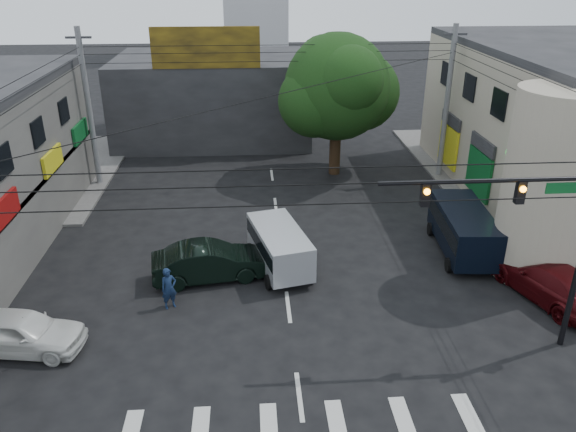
{
  "coord_description": "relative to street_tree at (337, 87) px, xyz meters",
  "views": [
    {
      "loc": [
        -1.3,
        -16.55,
        12.44
      ],
      "look_at": [
        0.13,
        4.0,
        3.02
      ],
      "focal_mm": 35.0,
      "sensor_mm": 36.0,
      "label": 1
    }
  ],
  "objects": [
    {
      "name": "ground",
      "position": [
        -4.0,
        -17.0,
        -5.47
      ],
      "size": [
        160.0,
        160.0,
        0.0
      ],
      "primitive_type": "plane",
      "color": "black",
      "rests_on": "ground"
    },
    {
      "name": "sidewalk_far_right",
      "position": [
        14.0,
        1.0,
        -5.4
      ],
      "size": [
        16.0,
        16.0,
        0.15
      ],
      "primitive_type": "cube",
      "color": "#514F4C",
      "rests_on": "ground"
    },
    {
      "name": "corner_column",
      "position": [
        7.0,
        -13.0,
        -1.47
      ],
      "size": [
        4.0,
        4.0,
        8.0
      ],
      "primitive_type": "cylinder",
      "color": "#A19480",
      "rests_on": "ground"
    },
    {
      "name": "building_far",
      "position": [
        -8.0,
        9.0,
        -2.47
      ],
      "size": [
        14.0,
        10.0,
        6.0
      ],
      "primitive_type": "cube",
      "color": "#232326",
      "rests_on": "ground"
    },
    {
      "name": "billboard",
      "position": [
        -8.0,
        4.1,
        1.83
      ],
      "size": [
        7.0,
        0.3,
        2.6
      ],
      "primitive_type": "cube",
      "color": "olive",
      "rests_on": "building_far"
    },
    {
      "name": "street_tree",
      "position": [
        0.0,
        0.0,
        0.0
      ],
      "size": [
        6.4,
        6.4,
        8.7
      ],
      "color": "black",
      "rests_on": "ground"
    },
    {
      "name": "traffic_gantry",
      "position": [
        3.82,
        -18.0,
        -0.64
      ],
      "size": [
        7.1,
        0.35,
        7.2
      ],
      "color": "black",
      "rests_on": "ground"
    },
    {
      "name": "utility_pole_far_left",
      "position": [
        -14.5,
        -1.0,
        -0.87
      ],
      "size": [
        0.32,
        0.32,
        9.2
      ],
      "primitive_type": "cylinder",
      "color": "#59595B",
      "rests_on": "ground"
    },
    {
      "name": "utility_pole_far_right",
      "position": [
        6.5,
        -1.0,
        -0.87
      ],
      "size": [
        0.32,
        0.32,
        9.2
      ],
      "primitive_type": "cylinder",
      "color": "#59595B",
      "rests_on": "ground"
    },
    {
      "name": "dark_sedan",
      "position": [
        -7.15,
        -12.59,
        -4.67
      ],
      "size": [
        3.2,
        5.39,
        1.6
      ],
      "primitive_type": "imported",
      "rotation": [
        0.0,
        0.0,
        1.73
      ],
      "color": "black",
      "rests_on": "ground"
    },
    {
      "name": "white_compact",
      "position": [
        -13.43,
        -17.0,
        -4.72
      ],
      "size": [
        3.05,
        4.91,
        1.5
      ],
      "primitive_type": "imported",
      "rotation": [
        0.0,
        0.0,
        1.42
      ],
      "color": "silver",
      "rests_on": "ground"
    },
    {
      "name": "maroon_sedan",
      "position": [
        6.5,
        -15.09,
        -4.7
      ],
      "size": [
        5.27,
        6.61,
        1.55
      ],
      "primitive_type": "imported",
      "rotation": [
        0.0,
        0.0,
        3.45
      ],
      "color": "#41090C",
      "rests_on": "ground"
    },
    {
      "name": "silver_minivan",
      "position": [
        -4.17,
        -11.95,
        -4.53
      ],
      "size": [
        5.21,
        3.81,
        1.89
      ],
      "primitive_type": null,
      "rotation": [
        0.0,
        0.0,
        1.8
      ],
      "color": "#AEB1B6",
      "rests_on": "ground"
    },
    {
      "name": "navy_van",
      "position": [
        4.34,
        -11.01,
        -4.41
      ],
      "size": [
        5.61,
        2.84,
        2.12
      ],
      "primitive_type": null,
      "rotation": [
        0.0,
        0.0,
        1.49
      ],
      "color": "black",
      "rests_on": "ground"
    },
    {
      "name": "traffic_officer",
      "position": [
        -8.62,
        -14.69,
        -4.62
      ],
      "size": [
        0.97,
        0.94,
        1.71
      ],
      "primitive_type": "imported",
      "rotation": [
        0.0,
        0.0,
        0.51
      ],
      "color": "#11203E",
      "rests_on": "ground"
    }
  ]
}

